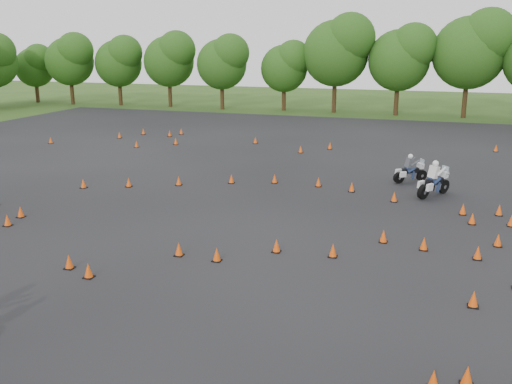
# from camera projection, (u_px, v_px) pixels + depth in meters

# --- Properties ---
(ground) EXTENTS (140.00, 140.00, 0.00)m
(ground) POSITION_uv_depth(u_px,v_px,m) (221.00, 254.00, 19.70)
(ground) COLOR #2D5119
(ground) RESTS_ON ground
(asphalt_pad) EXTENTS (62.00, 62.00, 0.00)m
(asphalt_pad) POSITION_uv_depth(u_px,v_px,m) (270.00, 207.00, 25.22)
(asphalt_pad) COLOR black
(asphalt_pad) RESTS_ON ground
(treeline) EXTENTS (87.24, 32.70, 10.47)m
(treeline) POSITION_uv_depth(u_px,v_px,m) (402.00, 71.00, 49.38)
(treeline) COLOR #274F16
(treeline) RESTS_ON ground
(traffic_cones) EXTENTS (36.75, 33.45, 0.45)m
(traffic_cones) POSITION_uv_depth(u_px,v_px,m) (266.00, 205.00, 24.76)
(traffic_cones) COLOR #F6500A
(traffic_cones) RESTS_ON asphalt_pad
(rider_grey) EXTENTS (1.92, 1.72, 1.53)m
(rider_grey) POSITION_uv_depth(u_px,v_px,m) (410.00, 168.00, 29.46)
(rider_grey) COLOR #42454A
(rider_grey) RESTS_ON ground
(rider_white) EXTENTS (1.85, 2.30, 1.77)m
(rider_white) POSITION_uv_depth(u_px,v_px,m) (434.00, 178.00, 26.76)
(rider_white) COLOR silver
(rider_white) RESTS_ON ground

